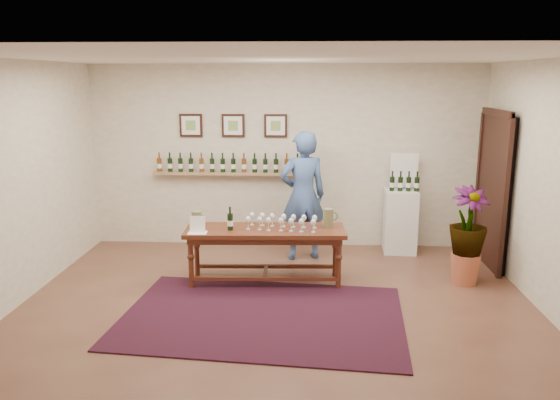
{
  "coord_description": "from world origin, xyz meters",
  "views": [
    {
      "loc": [
        0.34,
        -5.83,
        2.59
      ],
      "look_at": [
        0.0,
        0.8,
        1.1
      ],
      "focal_mm": 35.0,
      "sensor_mm": 36.0,
      "label": 1
    }
  ],
  "objects_px": {
    "tasting_table": "(265,237)",
    "person": "(303,196)",
    "display_pedestal": "(400,221)",
    "potted_plant": "(467,236)"
  },
  "relations": [
    {
      "from": "display_pedestal",
      "to": "potted_plant",
      "type": "distance_m",
      "value": 1.45
    },
    {
      "from": "tasting_table",
      "to": "person",
      "type": "xyz_separation_m",
      "value": [
        0.47,
        0.99,
        0.32
      ]
    },
    {
      "from": "tasting_table",
      "to": "person",
      "type": "relative_size",
      "value": 1.1
    },
    {
      "from": "tasting_table",
      "to": "person",
      "type": "height_order",
      "value": "person"
    },
    {
      "from": "potted_plant",
      "to": "display_pedestal",
      "type": "bearing_deg",
      "value": 115.66
    },
    {
      "from": "display_pedestal",
      "to": "person",
      "type": "distance_m",
      "value": 1.59
    },
    {
      "from": "potted_plant",
      "to": "person",
      "type": "relative_size",
      "value": 0.58
    },
    {
      "from": "person",
      "to": "display_pedestal",
      "type": "bearing_deg",
      "value": 179.85
    },
    {
      "from": "tasting_table",
      "to": "display_pedestal",
      "type": "distance_m",
      "value": 2.38
    },
    {
      "from": "display_pedestal",
      "to": "potted_plant",
      "type": "xyz_separation_m",
      "value": [
        0.62,
        -1.3,
        0.16
      ]
    }
  ]
}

